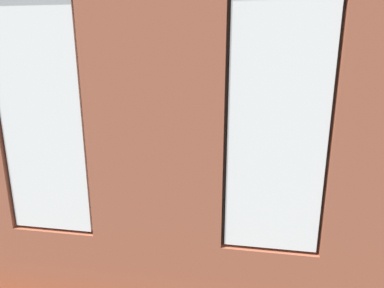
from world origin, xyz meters
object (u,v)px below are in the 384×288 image
at_px(table_plant_small, 162,162).
at_px(potted_plant_by_left_couch, 321,168).
at_px(candle_jar, 209,162).
at_px(coffee_table, 187,169).
at_px(tv_flatscreen, 55,133).
at_px(potted_plant_near_tv, 56,172).
at_px(couch_by_window, 143,237).
at_px(remote_black, 187,166).
at_px(remote_silver, 178,163).
at_px(papasan_chair, 189,142).
at_px(potted_plant_corner_near_left, 334,137).
at_px(media_console, 58,163).
at_px(cup_ceramic, 191,166).
at_px(potted_plant_foreground_right, 108,125).
at_px(couch_left, 366,199).
at_px(potted_plant_mid_room_small, 258,164).

bearing_deg(table_plant_small, potted_plant_by_left_couch, -165.25).
bearing_deg(candle_jar, coffee_table, 19.67).
height_order(tv_flatscreen, potted_plant_near_tv, tv_flatscreen).
bearing_deg(tv_flatscreen, couch_by_window, 135.47).
relative_size(candle_jar, remote_black, 0.67).
bearing_deg(remote_silver, papasan_chair, 92.43).
distance_m(remote_silver, tv_flatscreen, 2.55).
relative_size(candle_jar, potted_plant_corner_near_left, 0.10).
relative_size(remote_black, papasan_chair, 0.15).
bearing_deg(potted_plant_corner_near_left, media_console, 18.59).
xyz_separation_m(cup_ceramic, potted_plant_by_left_couch, (-2.34, -0.76, -0.15)).
xyz_separation_m(potted_plant_corner_near_left, potted_plant_by_left_couch, (0.55, 1.53, -0.23)).
distance_m(couch_by_window, potted_plant_foreground_right, 4.96).
xyz_separation_m(couch_left, coffee_table, (2.84, -0.70, 0.06)).
height_order(table_plant_small, potted_plant_foreground_right, potted_plant_foreground_right).
bearing_deg(cup_ceramic, tv_flatscreen, -7.66).
xyz_separation_m(coffee_table, tv_flatscreen, (2.68, -0.25, 0.51)).
bearing_deg(potted_plant_by_left_couch, table_plant_small, 14.75).
height_order(table_plant_small, potted_plant_corner_near_left, potted_plant_corner_near_left).
bearing_deg(table_plant_small, potted_plant_near_tv, 19.78).
distance_m(tv_flatscreen, potted_plant_corner_near_left, 6.00).
xyz_separation_m(potted_plant_foreground_right, potted_plant_mid_room_small, (-3.66, 1.65, -0.27)).
bearing_deg(potted_plant_near_tv, remote_black, -161.03).
relative_size(candle_jar, potted_plant_by_left_couch, 0.21).
height_order(potted_plant_foreground_right, potted_plant_near_tv, potted_plant_foreground_right).
xyz_separation_m(papasan_chair, potted_plant_corner_near_left, (-3.25, -0.47, 0.12)).
height_order(papasan_chair, potted_plant_near_tv, potted_plant_near_tv).
height_order(couch_by_window, potted_plant_corner_near_left, potted_plant_corner_near_left).
height_order(remote_silver, potted_plant_foreground_right, potted_plant_foreground_right).
height_order(candle_jar, remote_silver, candle_jar).
distance_m(cup_ceramic, media_console, 2.83).
height_order(couch_by_window, couch_left, same).
distance_m(couch_left, potted_plant_near_tv, 4.98).
relative_size(coffee_table, potted_plant_corner_near_left, 1.29).
distance_m(couch_by_window, potted_plant_mid_room_small, 3.07).
height_order(potted_plant_mid_room_small, potted_plant_by_left_couch, potted_plant_mid_room_small).
distance_m(coffee_table, candle_jar, 0.43).
bearing_deg(cup_ceramic, potted_plant_mid_room_small, -153.51).
height_order(potted_plant_corner_near_left, potted_plant_mid_room_small, potted_plant_corner_near_left).
relative_size(couch_by_window, remote_silver, 10.84).
distance_m(table_plant_small, potted_plant_mid_room_small, 1.81).
bearing_deg(potted_plant_foreground_right, potted_plant_near_tv, 94.96).
bearing_deg(potted_plant_corner_near_left, couch_left, 86.94).
relative_size(remote_black, potted_plant_corner_near_left, 0.15).
relative_size(coffee_table, candle_jar, 12.57).
xyz_separation_m(couch_by_window, remote_black, (-0.11, -2.28, 0.13)).
bearing_deg(potted_plant_mid_room_small, coffee_table, 19.87).
distance_m(couch_left, candle_jar, 2.60).
height_order(couch_left, tv_flatscreen, tv_flatscreen).
height_order(cup_ceramic, potted_plant_corner_near_left, potted_plant_corner_near_left).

